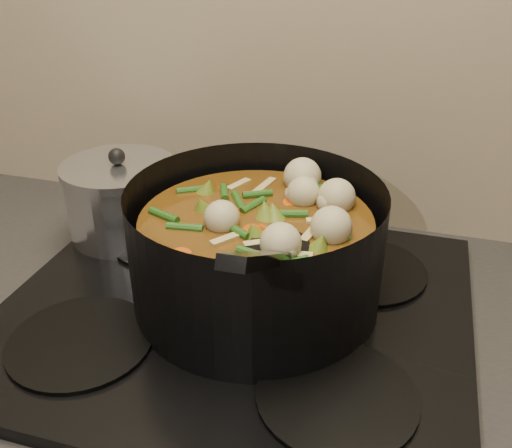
# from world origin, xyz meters

# --- Properties ---
(stovetop) EXTENTS (0.62, 0.54, 0.03)m
(stovetop) POSITION_xyz_m (0.00, 1.93, 0.92)
(stovetop) COLOR black
(stovetop) RESTS_ON counter
(stockpot) EXTENTS (0.38, 0.47, 0.25)m
(stockpot) POSITION_xyz_m (0.02, 1.95, 1.01)
(stockpot) COLOR black
(stockpot) RESTS_ON stovetop
(saucepan) EXTENTS (0.18, 0.18, 0.15)m
(saucepan) POSITION_xyz_m (-0.24, 2.07, 0.99)
(saucepan) COLOR silver
(saucepan) RESTS_ON stovetop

